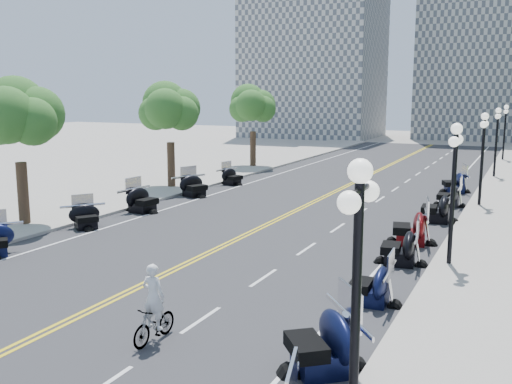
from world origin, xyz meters
The scene contains 45 objects.
ground centered at (0.00, 0.00, 0.00)m, with size 160.00×160.00×0.00m, color gray.
road centered at (0.00, 10.00, 0.00)m, with size 16.00×90.00×0.01m, color #333335.
centerline_yellow_a centered at (-0.12, 10.00, 0.01)m, with size 0.12×90.00×0.00m, color yellow.
centerline_yellow_b centered at (0.12, 10.00, 0.01)m, with size 0.12×90.00×0.00m, color yellow.
edge_line_north centered at (6.40, 10.00, 0.01)m, with size 0.12×90.00×0.00m, color white.
edge_line_south centered at (-6.40, 10.00, 0.01)m, with size 0.12×90.00×0.00m, color white.
lane_dash_5 centered at (3.20, -4.00, 0.01)m, with size 0.12×2.00×0.00m, color white.
lane_dash_6 centered at (3.20, 0.00, 0.01)m, with size 0.12×2.00×0.00m, color white.
lane_dash_7 centered at (3.20, 4.00, 0.01)m, with size 0.12×2.00×0.00m, color white.
lane_dash_8 centered at (3.20, 8.00, 0.01)m, with size 0.12×2.00×0.00m, color white.
lane_dash_9 centered at (3.20, 12.00, 0.01)m, with size 0.12×2.00×0.00m, color white.
lane_dash_10 centered at (3.20, 16.00, 0.01)m, with size 0.12×2.00×0.00m, color white.
lane_dash_11 centered at (3.20, 20.00, 0.01)m, with size 0.12×2.00×0.00m, color white.
lane_dash_12 centered at (3.20, 24.00, 0.01)m, with size 0.12×2.00×0.00m, color white.
lane_dash_13 centered at (3.20, 28.00, 0.01)m, with size 0.12×2.00×0.00m, color white.
lane_dash_14 centered at (3.20, 32.00, 0.01)m, with size 0.12×2.00×0.00m, color white.
lane_dash_15 centered at (3.20, 36.00, 0.01)m, with size 0.12×2.00×0.00m, color white.
lane_dash_16 centered at (3.20, 40.00, 0.01)m, with size 0.12×2.00×0.00m, color white.
lane_dash_17 centered at (3.20, 44.00, 0.01)m, with size 0.12×2.00×0.00m, color white.
lane_dash_18 centered at (3.20, 48.00, 0.01)m, with size 0.12×2.00×0.00m, color white.
lane_dash_19 centered at (3.20, 52.00, 0.01)m, with size 0.12×2.00×0.00m, color white.
sidewalk_south centered at (-10.50, 10.00, 0.07)m, with size 5.00×90.00×0.15m, color #9E9991.
distant_block_a centered at (-18.00, 62.00, 13.00)m, with size 18.00×14.00×26.00m, color gray.
distant_block_b centered at (4.00, 68.00, 15.00)m, with size 16.00×12.00×30.00m, color gray.
street_lamp_1 centered at (8.60, -8.00, 2.60)m, with size 0.50×1.20×4.90m, color black, non-canonical shape.
street_lamp_2 centered at (8.60, 4.00, 2.60)m, with size 0.50×1.20×4.90m, color black, non-canonical shape.
street_lamp_3 centered at (8.60, 16.00, 2.60)m, with size 0.50×1.20×4.90m, color black, non-canonical shape.
street_lamp_4 centered at (8.60, 28.00, 2.60)m, with size 0.50×1.20×4.90m, color black, non-canonical shape.
street_lamp_5 centered at (8.60, 40.00, 2.60)m, with size 0.50×1.20×4.90m, color black, non-canonical shape.
tree_2 centered at (-10.00, 2.00, 4.75)m, with size 4.80×4.80×9.20m, color #235619, non-canonical shape.
tree_3 centered at (-10.00, 14.00, 4.75)m, with size 4.80×4.80×9.20m, color #235619, non-canonical shape.
tree_4 centered at (-10.00, 26.00, 4.75)m, with size 4.80×4.80×9.20m, color #235619, non-canonical shape.
motorcycle_n_4 centered at (7.11, -5.33, 0.78)m, with size 2.23×2.23×1.56m, color black, non-canonical shape.
motorcycle_n_5 centered at (7.03, -0.76, 0.66)m, with size 1.88×1.88×1.31m, color black, non-canonical shape.
motorcycle_n_6 centered at (6.96, 3.56, 0.72)m, with size 2.04×2.04×1.43m, color black, non-canonical shape.
motorcycle_n_7 centered at (6.74, 6.60, 0.77)m, with size 2.21×2.21×1.55m, color #590A0C, non-canonical shape.
motorcycle_n_8 centered at (7.07, 11.27, 0.77)m, with size 2.19×2.19×1.53m, color black, non-canonical shape.
motorcycle_n_9 centered at (7.09, 15.59, 0.67)m, with size 1.92×1.92×1.35m, color black, non-canonical shape.
motorcycle_n_10 centered at (6.79, 20.27, 0.72)m, with size 2.06×2.06×1.44m, color black, non-canonical shape.
motorcycle_s_6 centered at (-7.13, 2.88, 0.62)m, with size 1.76×1.76×1.23m, color black, non-canonical shape.
motorcycle_s_7 centered at (-7.03, 6.97, 0.73)m, with size 2.08×2.08×1.46m, color black, non-canonical shape.
motorcycle_s_8 centered at (-7.06, 12.06, 0.72)m, with size 2.06×2.06×1.44m, color black, non-canonical shape.
motorcycle_s_9 centered at (-7.16, 17.03, 0.63)m, with size 1.81×1.81×1.27m, color black, non-canonical shape.
bicycle centered at (2.88, -5.67, 0.48)m, with size 0.45×1.59×0.95m, color #A51414.
cyclist_rider centered at (2.88, -5.67, 1.78)m, with size 0.61×0.40×1.66m, color silver.
Camera 1 is at (10.96, -16.55, 6.08)m, focal length 40.00 mm.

